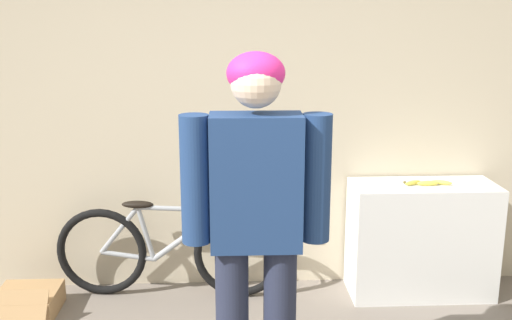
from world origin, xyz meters
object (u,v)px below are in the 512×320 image
Objects in this scene: person at (256,211)px; bicycle at (170,250)px; cardboard_box at (27,302)px; banana at (427,183)px.

person reaches higher than bicycle.
person is 2.03m from cardboard_box.
banana is 0.74× the size of cardboard_box.
bicycle reaches higher than cardboard_box.
banana reaches higher than bicycle.
person is 1.53m from bicycle.
banana is at bearing 3.44° from cardboard_box.
banana reaches higher than cardboard_box.
person is 3.90× the size of cardboard_box.
person is 1.71m from banana.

